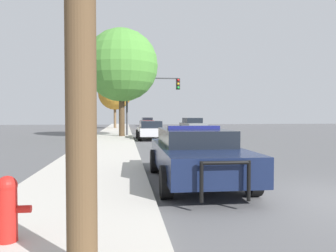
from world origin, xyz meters
The scene contains 10 objects.
ground_plane centered at (0.00, 0.00, 0.00)m, with size 110.00×110.00×0.00m, color #565659.
sidewalk_left centered at (-5.10, 0.00, 0.07)m, with size 3.00×110.00×0.13m.
police_car centered at (-2.38, 2.19, 0.74)m, with size 2.15×5.17×1.44m.
fire_hydrant centered at (-5.63, -1.74, 0.57)m, with size 0.57×0.25×0.83m.
traffic_light centered at (-2.21, 20.33, 3.53)m, with size 4.36×0.35×4.72m.
car_background_distant centered at (-0.79, 44.93, 0.73)m, with size 2.06×4.44×1.36m.
car_background_midblock centered at (-2.42, 16.86, 0.70)m, with size 1.90×4.21×1.32m.
car_background_oncoming centered at (2.57, 26.24, 0.76)m, with size 2.23×4.31×1.45m.
tree_sidewalk_mid centered at (-4.42, 19.11, 5.49)m, with size 5.51×5.51×8.12m.
tree_sidewalk_far centered at (-5.42, 35.37, 4.45)m, with size 4.13×4.13×6.39m.
Camera 1 is at (-4.16, -6.01, 1.71)m, focal length 35.00 mm.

